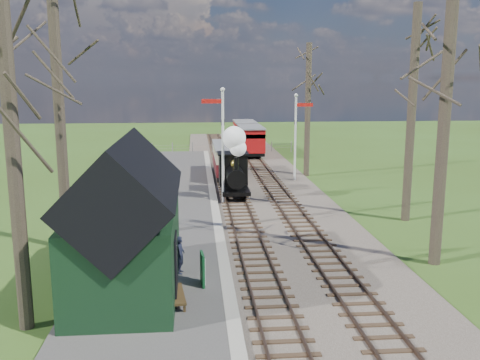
% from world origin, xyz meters
% --- Properties ---
extents(ground, '(140.00, 140.00, 0.00)m').
position_xyz_m(ground, '(0.00, 0.00, 0.00)').
color(ground, '#3C581B').
rests_on(ground, ground).
extents(distant_hills, '(114.40, 48.00, 22.02)m').
position_xyz_m(distant_hills, '(1.40, 64.38, -16.21)').
color(distant_hills, '#385B23').
rests_on(distant_hills, ground).
extents(ballast_bed, '(8.00, 60.00, 0.10)m').
position_xyz_m(ballast_bed, '(1.30, 22.00, 0.05)').
color(ballast_bed, brown).
rests_on(ballast_bed, ground).
extents(track_near, '(1.60, 60.00, 0.15)m').
position_xyz_m(track_near, '(0.00, 22.00, 0.10)').
color(track_near, brown).
rests_on(track_near, ground).
extents(track_far, '(1.60, 60.00, 0.15)m').
position_xyz_m(track_far, '(2.60, 22.00, 0.10)').
color(track_far, brown).
rests_on(track_far, ground).
extents(platform, '(5.00, 44.00, 0.20)m').
position_xyz_m(platform, '(-3.50, 14.00, 0.10)').
color(platform, '#474442').
rests_on(platform, ground).
extents(coping_strip, '(0.40, 44.00, 0.21)m').
position_xyz_m(coping_strip, '(-1.20, 14.00, 0.10)').
color(coping_strip, '#B2AD9E').
rests_on(coping_strip, ground).
extents(station_shed, '(3.25, 6.30, 4.78)m').
position_xyz_m(station_shed, '(-4.30, 4.00, 2.27)').
color(station_shed, black).
rests_on(station_shed, platform).
extents(semaphore_near, '(1.22, 0.24, 6.22)m').
position_xyz_m(semaphore_near, '(-0.77, 16.00, 3.62)').
color(semaphore_near, silver).
rests_on(semaphore_near, ground).
extents(semaphore_far, '(1.22, 0.24, 5.72)m').
position_xyz_m(semaphore_far, '(4.37, 22.00, 3.35)').
color(semaphore_far, silver).
rests_on(semaphore_far, ground).
extents(bare_trees, '(15.51, 22.39, 12.00)m').
position_xyz_m(bare_trees, '(1.33, 10.10, 5.21)').
color(bare_trees, '#382D23').
rests_on(bare_trees, ground).
extents(fence_line, '(12.60, 0.08, 1.00)m').
position_xyz_m(fence_line, '(0.30, 36.00, 0.55)').
color(fence_line, slate).
rests_on(fence_line, ground).
extents(locomotive, '(1.60, 3.73, 4.00)m').
position_xyz_m(locomotive, '(-0.01, 17.33, 1.87)').
color(locomotive, black).
rests_on(locomotive, ground).
extents(coach, '(1.87, 6.40, 1.96)m').
position_xyz_m(coach, '(0.00, 23.38, 1.37)').
color(coach, black).
rests_on(coach, ground).
extents(red_carriage_a, '(2.01, 4.98, 2.11)m').
position_xyz_m(red_carriage_a, '(2.60, 33.29, 1.46)').
color(red_carriage_a, black).
rests_on(red_carriage_a, ground).
extents(red_carriage_b, '(2.01, 4.98, 2.11)m').
position_xyz_m(red_carriage_b, '(2.60, 38.79, 1.46)').
color(red_carriage_b, black).
rests_on(red_carriage_b, ground).
extents(sign_board, '(0.16, 0.72, 1.04)m').
position_xyz_m(sign_board, '(-1.98, 4.18, 0.72)').
color(sign_board, '#0F4621').
rests_on(sign_board, platform).
extents(bench, '(0.63, 1.61, 0.90)m').
position_xyz_m(bench, '(-2.89, 2.85, 0.62)').
color(bench, '#422F17').
rests_on(bench, platform).
extents(person, '(0.34, 0.49, 1.29)m').
position_xyz_m(person, '(-2.72, 5.28, 0.84)').
color(person, black).
rests_on(person, platform).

